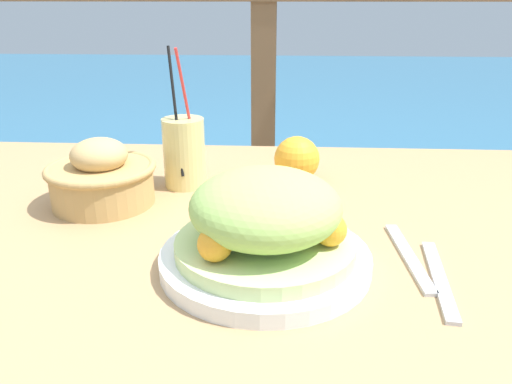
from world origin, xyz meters
TOP-DOWN VIEW (x-y plane):
  - patio_table at (0.00, 0.00)m, footprint 1.22×0.91m
  - railing_fence at (0.00, 0.85)m, footprint 2.80×0.08m
  - sea_backdrop at (0.00, 3.35)m, footprint 12.00×4.00m
  - salad_plate at (0.04, -0.08)m, footprint 0.26×0.26m
  - drink_glass at (-0.11, 0.20)m, footprint 0.07×0.08m
  - bread_basket at (-0.23, 0.11)m, footprint 0.17×0.17m
  - fork at (0.23, -0.05)m, footprint 0.03×0.18m
  - knife at (0.25, -0.10)m, footprint 0.04×0.18m
  - orange_near_basket at (0.09, 0.23)m, footprint 0.08×0.08m

SIDE VIEW (x-z plane):
  - sea_backdrop at x=0.00m, z-range 0.00..0.40m
  - patio_table at x=0.00m, z-range 0.28..1.00m
  - fork at x=0.23m, z-range 0.73..0.73m
  - knife at x=0.25m, z-range 0.73..0.73m
  - orange_near_basket at x=0.09m, z-range 0.73..0.81m
  - bread_basket at x=-0.23m, z-range 0.72..0.83m
  - salad_plate at x=0.04m, z-range 0.72..0.84m
  - drink_glass at x=-0.11m, z-range 0.67..0.91m
  - railing_fence at x=0.00m, z-range 0.27..1.39m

